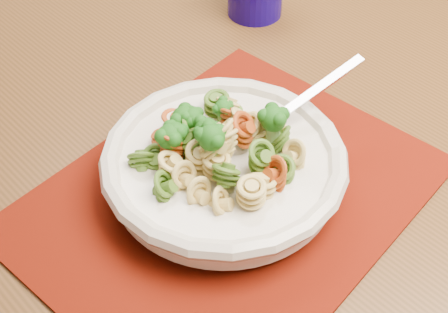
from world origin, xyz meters
name	(u,v)px	position (x,y,z in m)	size (l,w,h in m)	color
dining_table	(133,204)	(-0.42, -0.01, 0.60)	(1.48, 1.23, 0.70)	#533217
placemat	(229,196)	(-0.35, -0.13, 0.71)	(0.40, 0.31, 0.00)	#550D03
pasta_bowl	(224,164)	(-0.34, -0.11, 0.74)	(0.25, 0.25, 0.05)	silver
pasta_broccoli_heap	(224,152)	(-0.34, -0.11, 0.75)	(0.21, 0.21, 0.06)	tan
fork	(258,132)	(-0.30, -0.10, 0.75)	(0.19, 0.02, 0.01)	silver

